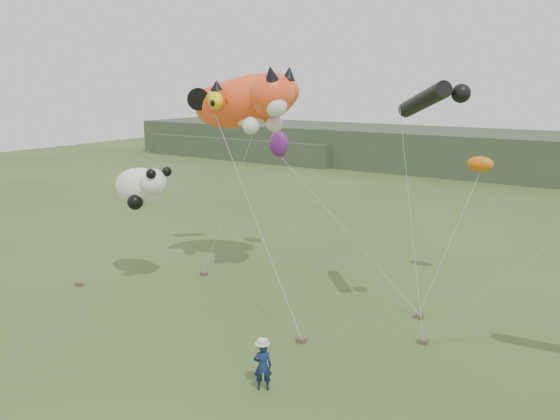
{
  "coord_description": "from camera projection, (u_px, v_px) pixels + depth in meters",
  "views": [
    {
      "loc": [
        9.19,
        -11.52,
        8.62
      ],
      "look_at": [
        -0.26,
        3.0,
        4.63
      ],
      "focal_mm": 35.0,
      "sensor_mm": 36.0,
      "label": 1
    }
  ],
  "objects": [
    {
      "name": "headland",
      "position": [
        486.0,
        154.0,
        53.94
      ],
      "size": [
        90.0,
        13.0,
        4.0
      ],
      "color": "#2D3D28",
      "rests_on": "ground"
    },
    {
      "name": "cat_kite",
      "position": [
        252.0,
        101.0,
        23.22
      ],
      "size": [
        6.41,
        3.8,
        3.2
      ],
      "color": "#FF4E1D",
      "rests_on": "ground"
    },
    {
      "name": "fish_kite",
      "position": [
        208.0,
        99.0,
        23.13
      ],
      "size": [
        2.72,
        1.78,
        1.31
      ],
      "color": "yellow",
      "rests_on": "ground"
    },
    {
      "name": "sandbag_anchors",
      "position": [
        273.0,
        308.0,
        21.4
      ],
      "size": [
        14.75,
        5.09,
        0.16
      ],
      "color": "brown",
      "rests_on": "ground"
    },
    {
      "name": "festival_attendant",
      "position": [
        263.0,
        366.0,
        15.65
      ],
      "size": [
        0.64,
        0.6,
        1.47
      ],
      "primitive_type": "imported",
      "rotation": [
        0.0,
        0.0,
        3.78
      ],
      "color": "#122146",
      "rests_on": "ground"
    },
    {
      "name": "misc_kites",
      "position": [
        337.0,
        150.0,
        25.3
      ],
      "size": [
        10.3,
        1.93,
        1.37
      ],
      "color": "#CE630D",
      "rests_on": "ground"
    },
    {
      "name": "ground",
      "position": [
        232.0,
        381.0,
        16.23
      ],
      "size": [
        120.0,
        120.0,
        0.0
      ],
      "primitive_type": "plane",
      "color": "#385123",
      "rests_on": "ground"
    },
    {
      "name": "panda_kite",
      "position": [
        142.0,
        187.0,
        23.11
      ],
      "size": [
        2.93,
        1.9,
        1.82
      ],
      "color": "white",
      "rests_on": "ground"
    }
  ]
}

